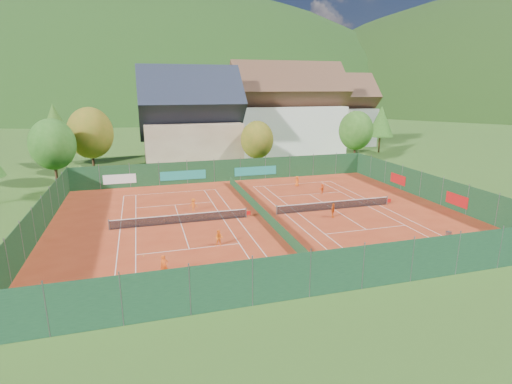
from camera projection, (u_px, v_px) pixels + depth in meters
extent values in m
plane|color=#2D541A|center=(262.00, 216.00, 39.95)|extent=(600.00, 600.00, 0.00)
cube|color=#A63418|center=(262.00, 216.00, 39.95)|extent=(40.00, 32.00, 0.01)
cube|color=white|center=(171.00, 193.00, 48.81)|extent=(10.97, 0.06, 0.00)
cube|color=white|center=(199.00, 280.00, 26.75)|extent=(10.97, 0.06, 0.00)
cube|color=white|center=(120.00, 229.00, 36.30)|extent=(0.06, 23.77, 0.00)
cube|color=white|center=(237.00, 218.00, 39.27)|extent=(0.06, 23.77, 0.00)
cube|color=white|center=(136.00, 228.00, 36.67)|extent=(0.06, 23.77, 0.00)
cube|color=white|center=(224.00, 220.00, 38.89)|extent=(0.06, 23.77, 0.00)
cube|color=white|center=(175.00, 205.00, 43.72)|extent=(8.23, 0.06, 0.00)
cube|color=white|center=(189.00, 249.00, 31.84)|extent=(8.23, 0.06, 0.00)
cube|color=white|center=(181.00, 223.00, 37.78)|extent=(0.06, 12.80, 0.00)
cube|color=white|center=(293.00, 184.00, 53.14)|extent=(10.97, 0.06, 0.00)
cube|color=white|center=(404.00, 253.00, 31.08)|extent=(10.97, 0.06, 0.00)
cube|color=white|center=(285.00, 214.00, 40.62)|extent=(0.06, 23.77, 0.00)
cube|color=white|center=(379.00, 205.00, 43.59)|extent=(0.06, 23.77, 0.00)
cube|color=white|center=(298.00, 213.00, 41.00)|extent=(0.06, 23.77, 0.00)
cube|color=white|center=(368.00, 206.00, 43.22)|extent=(0.06, 23.77, 0.00)
cube|color=white|center=(309.00, 194.00, 48.05)|extent=(8.23, 0.06, 0.00)
cube|color=white|center=(366.00, 230.00, 36.17)|extent=(8.23, 0.06, 0.00)
cube|color=white|center=(334.00, 209.00, 42.11)|extent=(0.06, 12.80, 0.00)
cylinder|color=#59595B|center=(109.00, 225.00, 35.92)|extent=(0.10, 0.10, 1.02)
cylinder|color=#59595B|center=(246.00, 213.00, 39.39)|extent=(0.10, 0.10, 1.02)
cube|color=black|center=(181.00, 219.00, 37.67)|extent=(12.80, 0.02, 0.86)
cube|color=white|center=(180.00, 215.00, 37.56)|extent=(12.80, 0.04, 0.06)
cube|color=red|center=(249.00, 213.00, 39.47)|extent=(0.40, 0.04, 0.40)
cylinder|color=#59595B|center=(277.00, 210.00, 40.25)|extent=(0.10, 0.10, 1.02)
cylinder|color=#59595B|center=(387.00, 200.00, 43.71)|extent=(0.10, 0.10, 1.02)
cube|color=black|center=(334.00, 205.00, 41.99)|extent=(12.80, 0.02, 0.86)
cube|color=white|center=(334.00, 201.00, 41.88)|extent=(12.80, 0.04, 0.06)
cube|color=red|center=(389.00, 201.00, 43.79)|extent=(0.40, 0.04, 0.40)
cube|color=#163D1F|center=(262.00, 211.00, 39.82)|extent=(0.03, 28.80, 1.00)
cube|color=#153C1E|center=(227.00, 170.00, 54.42)|extent=(40.00, 0.04, 3.00)
cube|color=teal|center=(183.00, 175.00, 52.82)|extent=(6.00, 0.03, 1.20)
cube|color=teal|center=(256.00, 171.00, 55.52)|extent=(6.00, 0.03, 1.20)
cube|color=silver|center=(120.00, 179.00, 50.65)|extent=(4.00, 0.03, 1.20)
cube|color=#153B24|center=(337.00, 271.00, 24.71)|extent=(40.00, 0.04, 3.00)
cube|color=#13361A|center=(39.00, 220.00, 34.16)|extent=(0.04, 32.00, 3.00)
cube|color=#153A1E|center=(431.00, 188.00, 44.97)|extent=(0.04, 32.00, 3.00)
cube|color=#B21414|center=(457.00, 200.00, 41.32)|extent=(0.03, 3.00, 1.20)
cube|color=#B21414|center=(398.00, 179.00, 50.60)|extent=(0.03, 3.00, 1.20)
cube|color=beige|center=(191.00, 143.00, 66.09)|extent=(15.00, 12.00, 7.00)
cube|color=#1E2333|center=(190.00, 103.00, 64.43)|extent=(16.20, 12.00, 12.00)
cube|color=silver|center=(286.00, 130.00, 76.54)|extent=(20.00, 11.00, 9.00)
cube|color=brown|center=(287.00, 91.00, 74.69)|extent=(21.60, 11.00, 11.00)
cube|color=silver|center=(333.00, 127.00, 87.88)|extent=(16.00, 10.00, 8.00)
cube|color=brown|center=(335.00, 97.00, 86.22)|extent=(17.28, 10.00, 10.00)
cylinder|color=#4D2E1B|center=(56.00, 175.00, 52.21)|extent=(0.36, 0.36, 2.80)
ellipsoid|color=#275F1B|center=(53.00, 144.00, 51.18)|extent=(5.72, 5.72, 6.58)
cylinder|color=#432A18|center=(94.00, 164.00, 58.81)|extent=(0.36, 0.36, 3.15)
ellipsoid|color=olive|center=(90.00, 133.00, 57.66)|extent=(6.44, 6.44, 7.40)
cylinder|color=#432C17|center=(59.00, 156.00, 64.57)|extent=(0.36, 0.36, 3.50)
cone|color=#2D5719|center=(55.00, 124.00, 63.29)|extent=(5.60, 5.60, 6.50)
cylinder|color=#4A331A|center=(257.00, 162.00, 61.68)|extent=(0.36, 0.36, 2.45)
ellipsoid|color=olive|center=(257.00, 140.00, 60.78)|extent=(5.01, 5.01, 5.76)
cylinder|color=#4E2E1B|center=(354.00, 154.00, 68.36)|extent=(0.36, 0.36, 2.80)
ellipsoid|color=#2D601B|center=(356.00, 130.00, 67.33)|extent=(5.72, 5.72, 6.58)
cylinder|color=#4B341A|center=(379.00, 144.00, 78.44)|extent=(0.36, 0.36, 3.15)
cone|color=#275919|center=(381.00, 121.00, 77.29)|extent=(5.04, 5.04, 5.85)
cylinder|color=#482F19|center=(324.00, 140.00, 83.66)|extent=(0.36, 0.36, 3.50)
ellipsoid|color=olive|center=(325.00, 116.00, 82.38)|extent=(7.15, 7.15, 8.22)
ellipsoid|color=black|center=(168.00, 155.00, 331.94)|extent=(440.00, 440.00, 242.00)
ellipsoid|color=black|center=(499.00, 159.00, 291.05)|extent=(380.00, 380.00, 220.40)
cylinder|color=slate|center=(448.00, 236.00, 33.59)|extent=(0.02, 0.02, 0.80)
cylinder|color=slate|center=(451.00, 235.00, 33.68)|extent=(0.02, 0.02, 0.80)
cylinder|color=slate|center=(446.00, 235.00, 33.87)|extent=(0.02, 0.02, 0.80)
cylinder|color=slate|center=(448.00, 234.00, 33.95)|extent=(0.02, 0.02, 0.80)
cube|color=slate|center=(448.00, 233.00, 33.74)|extent=(0.34, 0.34, 0.30)
ellipsoid|color=#CCD833|center=(449.00, 233.00, 33.73)|extent=(0.28, 0.28, 0.16)
sphere|color=#CCD833|center=(143.00, 256.00, 30.53)|extent=(0.07, 0.07, 0.07)
sphere|color=#CCD833|center=(376.00, 253.00, 30.95)|extent=(0.07, 0.07, 0.07)
sphere|color=#CCD833|center=(276.00, 207.00, 42.97)|extent=(0.07, 0.07, 0.07)
imported|color=#F05715|center=(164.00, 266.00, 27.05)|extent=(0.65, 0.53, 1.56)
imported|color=orange|center=(219.00, 238.00, 32.34)|extent=(0.79, 0.70, 1.36)
imported|color=orange|center=(193.00, 205.00, 41.44)|extent=(1.01, 0.91, 1.36)
imported|color=#D95613|center=(333.00, 210.00, 39.41)|extent=(0.82, 0.87, 1.44)
imported|color=#DD5613|center=(297.00, 181.00, 51.83)|extent=(0.69, 0.48, 1.34)
imported|color=#FC5416|center=(322.00, 189.00, 48.38)|extent=(1.09, 0.95, 1.19)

